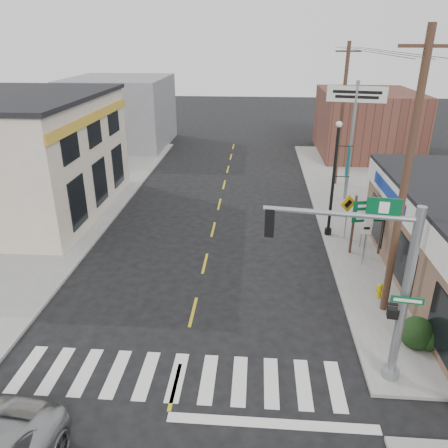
# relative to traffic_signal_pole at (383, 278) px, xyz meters

# --- Properties ---
(ground) EXTENTS (140.00, 140.00, 0.00)m
(ground) POSITION_rel_traffic_signal_pole_xyz_m (-6.04, -0.83, -3.66)
(ground) COLOR black
(ground) RESTS_ON ground
(sidewalk_right) EXTENTS (6.00, 38.00, 0.13)m
(sidewalk_right) POSITION_rel_traffic_signal_pole_xyz_m (2.96, 12.17, -3.60)
(sidewalk_right) COLOR gray
(sidewalk_right) RESTS_ON ground
(sidewalk_left) EXTENTS (6.00, 38.00, 0.13)m
(sidewalk_left) POSITION_rel_traffic_signal_pole_xyz_m (-15.04, 12.17, -3.60)
(sidewalk_left) COLOR gray
(sidewalk_left) RESTS_ON ground
(center_line) EXTENTS (0.12, 56.00, 0.01)m
(center_line) POSITION_rel_traffic_signal_pole_xyz_m (-6.04, 7.17, -3.66)
(center_line) COLOR gold
(center_line) RESTS_ON ground
(crosswalk) EXTENTS (11.00, 2.20, 0.01)m
(crosswalk) POSITION_rel_traffic_signal_pole_xyz_m (-6.04, -0.43, -3.66)
(crosswalk) COLOR silver
(crosswalk) RESTS_ON ground
(bldg_distant_right) EXTENTS (8.00, 10.00, 5.60)m
(bldg_distant_right) POSITION_rel_traffic_signal_pole_xyz_m (5.96, 29.17, -0.86)
(bldg_distant_right) COLOR brown
(bldg_distant_right) RESTS_ON ground
(bldg_distant_left) EXTENTS (9.00, 10.00, 6.40)m
(bldg_distant_left) POSITION_rel_traffic_signal_pole_xyz_m (-17.04, 31.17, -0.46)
(bldg_distant_left) COLOR gray
(bldg_distant_left) RESTS_ON ground
(traffic_signal_pole) EXTENTS (4.68, 0.37, 5.93)m
(traffic_signal_pole) POSITION_rel_traffic_signal_pole_xyz_m (0.00, 0.00, 0.00)
(traffic_signal_pole) COLOR gray
(traffic_signal_pole) RESTS_ON sidewalk_right
(guide_sign) EXTENTS (1.71, 0.14, 2.99)m
(guide_sign) POSITION_rel_traffic_signal_pole_xyz_m (1.73, 8.58, -1.61)
(guide_sign) COLOR #4B3123
(guide_sign) RESTS_ON sidewalk_right
(fire_hydrant) EXTENTS (0.20, 0.20, 0.65)m
(fire_hydrant) POSITION_rel_traffic_signal_pole_xyz_m (1.47, 4.58, -3.18)
(fire_hydrant) COLOR #D5AD00
(fire_hydrant) RESTS_ON sidewalk_right
(ped_crossing_sign) EXTENTS (0.95, 0.07, 2.44)m
(ped_crossing_sign) POSITION_rel_traffic_signal_pole_xyz_m (1.05, 10.28, -1.84)
(ped_crossing_sign) COLOR gray
(ped_crossing_sign) RESTS_ON sidewalk_right
(lamp_post) EXTENTS (0.79, 0.62, 6.08)m
(lamp_post) POSITION_rel_traffic_signal_pole_xyz_m (0.32, 10.73, -0.01)
(lamp_post) COLOR black
(lamp_post) RESTS_ON sidewalk_right
(dance_center_sign) EXTENTS (3.51, 0.22, 7.47)m
(dance_center_sign) POSITION_rel_traffic_signal_pole_xyz_m (2.15, 16.48, 2.03)
(dance_center_sign) COLOR gray
(dance_center_sign) RESTS_ON sidewalk_right
(shrub_front) EXTENTS (1.17, 1.17, 0.87)m
(shrub_front) POSITION_rel_traffic_signal_pole_xyz_m (2.02, 1.70, -3.09)
(shrub_front) COLOR #1E3D1A
(shrub_front) RESTS_ON sidewalk_right
(shrub_back) EXTENTS (1.04, 1.04, 0.78)m
(shrub_back) POSITION_rel_traffic_signal_pole_xyz_m (3.57, 6.72, -3.14)
(shrub_back) COLOR #1A3217
(shrub_back) RESTS_ON sidewalk_right
(utility_pole_near) EXTENTS (1.79, 0.27, 10.29)m
(utility_pole_near) POSITION_rel_traffic_signal_pole_xyz_m (1.46, 3.79, 1.75)
(utility_pole_near) COLOR #4A3226
(utility_pole_near) RESTS_ON sidewalk_right
(utility_pole_far) EXTENTS (1.67, 0.25, 9.60)m
(utility_pole_far) POSITION_rel_traffic_signal_pole_xyz_m (2.00, 19.75, 1.39)
(utility_pole_far) COLOR #45341F
(utility_pole_far) RESTS_ON sidewalk_right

